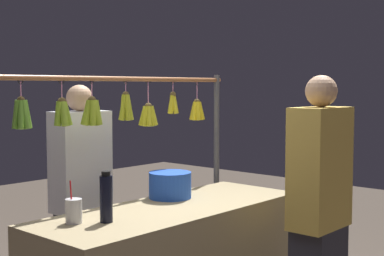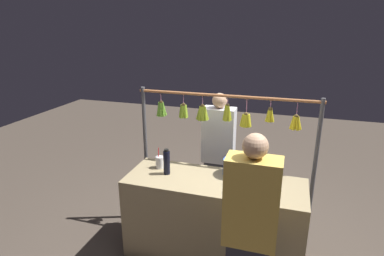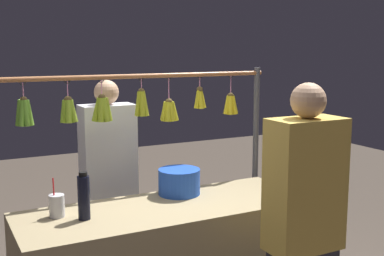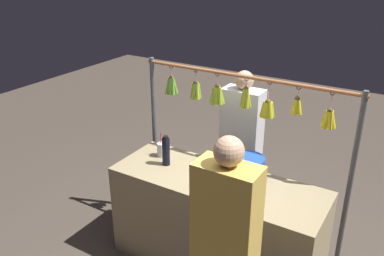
% 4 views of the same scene
% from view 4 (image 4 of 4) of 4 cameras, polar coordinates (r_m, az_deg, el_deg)
% --- Properties ---
extents(market_counter, '(1.83, 0.65, 0.89)m').
position_cam_4_polar(market_counter, '(3.71, 3.34, -13.12)').
color(market_counter, tan).
rests_on(market_counter, ground).
extents(display_rack, '(2.00, 0.14, 1.71)m').
position_cam_4_polar(display_rack, '(3.66, 6.57, 1.01)').
color(display_rack, '#4C4C51').
rests_on(display_rack, ground).
extents(water_bottle, '(0.07, 0.07, 0.28)m').
position_cam_4_polar(water_bottle, '(3.63, -3.67, -3.24)').
color(water_bottle, black).
rests_on(water_bottle, market_counter).
extents(blue_bucket, '(0.28, 0.28, 0.17)m').
position_cam_4_polar(blue_bucket, '(3.51, 7.76, -5.33)').
color(blue_bucket, blue).
rests_on(blue_bucket, market_counter).
extents(drink_cup, '(0.09, 0.09, 0.23)m').
position_cam_4_polar(drink_cup, '(3.81, -4.22, -3.00)').
color(drink_cup, silver).
rests_on(drink_cup, market_counter).
extents(vendor_person, '(0.39, 0.21, 1.63)m').
position_cam_4_polar(vendor_person, '(4.13, 6.75, -3.20)').
color(vendor_person, '#2D2D38').
rests_on(vendor_person, ground).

